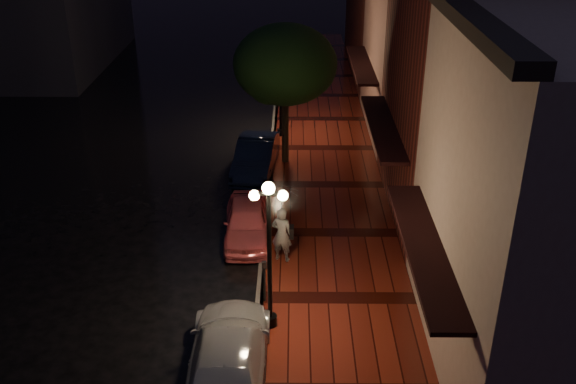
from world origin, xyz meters
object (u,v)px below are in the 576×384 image
(navy_car, at_px, (256,156))
(woman_with_umbrella, at_px, (282,213))
(streetlamp_far, at_px, (281,84))
(street_tree, at_px, (285,67))
(streetlamp_near, at_px, (269,248))
(silver_car, at_px, (229,354))
(pink_car, at_px, (247,221))
(parking_meter, at_px, (264,277))

(navy_car, distance_m, woman_with_umbrella, 7.11)
(streetlamp_far, distance_m, street_tree, 3.44)
(streetlamp_near, xyz_separation_m, street_tree, (0.26, 10.99, 1.64))
(navy_car, height_order, woman_with_umbrella, woman_with_umbrella)
(streetlamp_far, bearing_deg, street_tree, -85.09)
(streetlamp_far, height_order, street_tree, street_tree)
(woman_with_umbrella, bearing_deg, silver_car, 94.14)
(streetlamp_far, distance_m, pink_car, 9.40)
(street_tree, relative_size, navy_car, 1.35)
(street_tree, relative_size, woman_with_umbrella, 2.26)
(street_tree, height_order, pink_car, street_tree)
(street_tree, height_order, navy_car, street_tree)
(navy_car, bearing_deg, streetlamp_near, -79.37)
(streetlamp_near, height_order, streetlamp_far, same)
(streetlamp_near, relative_size, woman_with_umbrella, 1.68)
(streetlamp_near, distance_m, street_tree, 11.12)
(street_tree, bearing_deg, silver_car, -95.38)
(navy_car, relative_size, woman_with_umbrella, 1.68)
(pink_car, distance_m, parking_meter, 3.84)
(streetlamp_near, xyz_separation_m, streetlamp_far, (0.00, 14.00, 0.00))
(street_tree, height_order, woman_with_umbrella, street_tree)
(streetlamp_far, height_order, pink_car, streetlamp_far)
(street_tree, distance_m, woman_with_umbrella, 8.07)
(parking_meter, bearing_deg, woman_with_umbrella, 59.35)
(streetlamp_near, height_order, silver_car, streetlamp_near)
(streetlamp_near, distance_m, silver_car, 2.82)
(streetlamp_far, xyz_separation_m, pink_car, (-0.95, -9.14, -1.96))
(streetlamp_near, xyz_separation_m, pink_car, (-0.95, 4.86, -1.96))
(streetlamp_far, xyz_separation_m, woman_with_umbrella, (0.25, -10.72, -0.76))
(navy_car, bearing_deg, streetlamp_far, 81.29)
(pink_car, distance_m, navy_car, 5.34)
(pink_car, height_order, navy_car, navy_car)
(pink_car, relative_size, navy_car, 0.88)
(streetlamp_far, bearing_deg, parking_meter, -90.89)
(streetlamp_far, relative_size, street_tree, 0.74)
(streetlamp_near, bearing_deg, woman_with_umbrella, 85.59)
(woman_with_umbrella, xyz_separation_m, parking_meter, (-0.45, -2.18, -0.90))
(navy_car, bearing_deg, silver_car, -84.69)
(navy_car, bearing_deg, parking_meter, -79.98)
(silver_car, height_order, woman_with_umbrella, woman_with_umbrella)
(woman_with_umbrella, bearing_deg, pink_car, -35.23)
(streetlamp_near, xyz_separation_m, silver_car, (-0.95, -1.85, -1.90))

